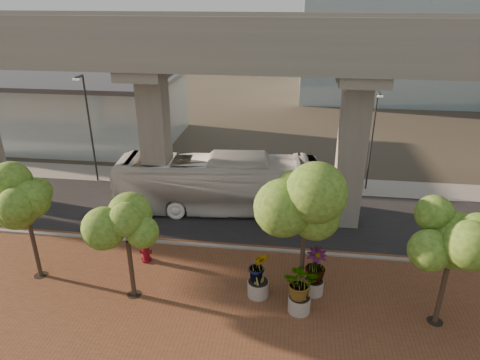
# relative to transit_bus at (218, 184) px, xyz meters

# --- Properties ---
(ground) EXTENTS (160.00, 160.00, 0.00)m
(ground) POSITION_rel_transit_bus_xyz_m (2.21, -2.63, -1.89)
(ground) COLOR #373028
(ground) RESTS_ON ground
(brick_plaza) EXTENTS (70.00, 13.00, 0.06)m
(brick_plaza) POSITION_rel_transit_bus_xyz_m (2.21, -10.63, -1.86)
(brick_plaza) COLOR brown
(brick_plaza) RESTS_ON ground
(asphalt_road) EXTENTS (90.00, 8.00, 0.04)m
(asphalt_road) POSITION_rel_transit_bus_xyz_m (2.21, -0.63, -1.87)
(asphalt_road) COLOR black
(asphalt_road) RESTS_ON ground
(curb_strip) EXTENTS (70.00, 0.25, 0.16)m
(curb_strip) POSITION_rel_transit_bus_xyz_m (2.21, -4.63, -1.81)
(curb_strip) COLOR gray
(curb_strip) RESTS_ON ground
(far_sidewalk) EXTENTS (90.00, 3.00, 0.06)m
(far_sidewalk) POSITION_rel_transit_bus_xyz_m (2.21, 4.87, -1.86)
(far_sidewalk) COLOR gray
(far_sidewalk) RESTS_ON ground
(transit_viaduct) EXTENTS (72.00, 5.60, 12.40)m
(transit_viaduct) POSITION_rel_transit_bus_xyz_m (2.21, -0.63, 5.40)
(transit_viaduct) COLOR gray
(transit_viaduct) RESTS_ON ground
(station_pavilion) EXTENTS (23.00, 13.00, 6.30)m
(station_pavilion) POSITION_rel_transit_bus_xyz_m (-17.79, 13.37, 1.33)
(station_pavilion) COLOR silver
(station_pavilion) RESTS_ON ground
(transit_bus) EXTENTS (13.80, 4.40, 3.78)m
(transit_bus) POSITION_rel_transit_bus_xyz_m (0.00, 0.00, 0.00)
(transit_bus) COLOR silver
(transit_bus) RESTS_ON ground
(fire_hydrant) EXTENTS (0.61, 0.55, 1.22)m
(fire_hydrant) POSITION_rel_transit_bus_xyz_m (-2.84, -6.49, -1.24)
(fire_hydrant) COLOR maroon
(fire_hydrant) RESTS_ON ground
(planter_front) EXTENTS (2.26, 2.26, 2.49)m
(planter_front) POSITION_rel_transit_bus_xyz_m (5.43, -9.44, -0.32)
(planter_front) COLOR #9B958C
(planter_front) RESTS_ON ground
(planter_right) EXTENTS (2.31, 2.31, 2.46)m
(planter_right) POSITION_rel_transit_bus_xyz_m (6.12, -8.05, -0.34)
(planter_right) COLOR #9C958D
(planter_right) RESTS_ON ground
(planter_left) EXTENTS (2.28, 2.28, 2.51)m
(planter_left) POSITION_rel_transit_bus_xyz_m (3.46, -8.57, -0.31)
(planter_left) COLOR gray
(planter_left) RESTS_ON ground
(street_tree_far_west) EXTENTS (3.30, 3.30, 5.96)m
(street_tree_far_west) POSITION_rel_transit_bus_xyz_m (-7.84, -8.47, 2.61)
(street_tree_far_west) COLOR #4B382B
(street_tree_far_west) RESTS_ON ground
(street_tree_near_west) EXTENTS (3.42, 3.42, 5.58)m
(street_tree_near_west) POSITION_rel_transit_bus_xyz_m (-2.49, -9.32, 2.17)
(street_tree_near_west) COLOR #4B382B
(street_tree_near_west) RESTS_ON ground
(street_tree_near_east) EXTENTS (4.29, 4.29, 6.75)m
(street_tree_near_east) POSITION_rel_transit_bus_xyz_m (5.49, -7.83, 2.95)
(street_tree_near_east) COLOR #4B382B
(street_tree_near_east) RESTS_ON ground
(street_tree_far_east) EXTENTS (3.77, 3.77, 5.76)m
(street_tree_far_east) POSITION_rel_transit_bus_xyz_m (11.45, -9.35, 2.20)
(street_tree_far_east) COLOR #4B382B
(street_tree_far_east) RESTS_ON ground
(streetlamp_west) EXTENTS (0.40, 1.18, 8.16)m
(streetlamp_west) POSITION_rel_transit_bus_xyz_m (-10.17, 3.36, 2.87)
(streetlamp_west) COLOR #29282D
(streetlamp_west) RESTS_ON ground
(streetlamp_east) EXTENTS (0.36, 1.06, 7.30)m
(streetlamp_east) POSITION_rel_transit_bus_xyz_m (10.29, 4.54, 2.38)
(streetlamp_east) COLOR #313136
(streetlamp_east) RESTS_ON ground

